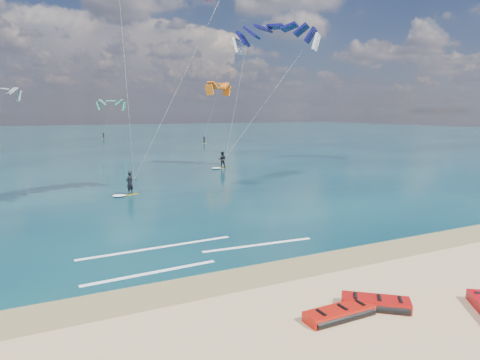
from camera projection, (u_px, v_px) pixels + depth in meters
name	position (u px, v px, depth m)	size (l,w,h in m)	color
ground	(83.00, 169.00, 49.04)	(320.00, 320.00, 0.00)	tan
wet_sand_strip	(198.00, 286.00, 16.32)	(320.00, 2.40, 0.01)	olive
sea	(52.00, 138.00, 105.63)	(320.00, 200.00, 0.04)	#092532
packed_kite_left	(339.00, 318.00, 13.79)	(2.62, 1.08, 0.39)	#B91409
packed_kite_mid	(375.00, 308.00, 14.50)	(2.46, 1.16, 0.42)	#AB0F0B
kitesurfer_main	(151.00, 67.00, 29.43)	(9.79, 10.50, 18.74)	#CBCA17
kitesurfer_far	(251.00, 88.00, 47.51)	(12.12, 8.54, 17.47)	gold
shoreline_foam	(189.00, 253.00, 19.93)	(11.47, 3.63, 0.01)	white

